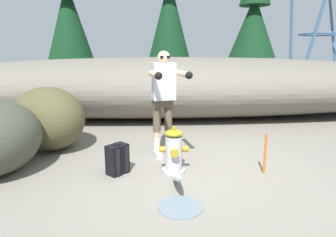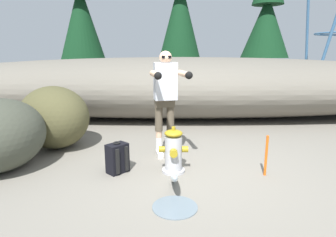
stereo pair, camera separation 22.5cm
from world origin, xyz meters
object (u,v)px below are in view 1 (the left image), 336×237
(fire_hydrant, at_px, (174,152))
(boulder_mid, at_px, (49,119))
(utility_worker, at_px, (163,91))
(survey_stake, at_px, (265,154))
(spare_backpack, at_px, (117,159))

(fire_hydrant, height_order, boulder_mid, boulder_mid)
(utility_worker, bearing_deg, survey_stake, 51.17)
(fire_hydrant, xyz_separation_m, boulder_mid, (-2.19, 1.17, 0.26))
(spare_backpack, height_order, survey_stake, survey_stake)
(fire_hydrant, bearing_deg, utility_worker, 100.82)
(spare_backpack, bearing_deg, fire_hydrant, -136.55)
(utility_worker, distance_m, spare_backpack, 1.33)
(boulder_mid, bearing_deg, utility_worker, -14.21)
(fire_hydrant, height_order, spare_backpack, fire_hydrant)
(survey_stake, bearing_deg, boulder_mid, 159.81)
(utility_worker, xyz_separation_m, survey_stake, (1.45, -0.77, -0.83))
(fire_hydrant, height_order, survey_stake, fire_hydrant)
(fire_hydrant, bearing_deg, boulder_mid, 151.84)
(fire_hydrant, distance_m, survey_stake, 1.33)
(fire_hydrant, relative_size, survey_stake, 1.16)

